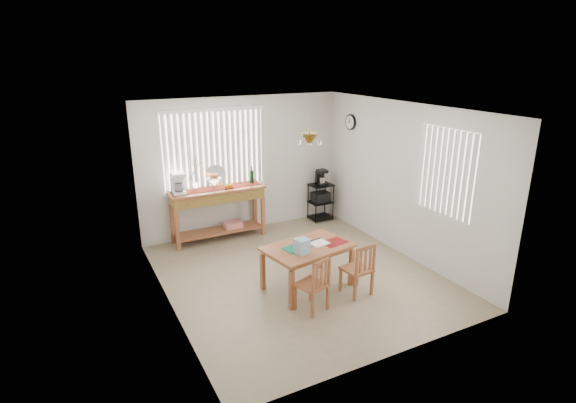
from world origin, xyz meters
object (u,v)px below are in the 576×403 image
wire_cart (321,198)px  chair_left (314,285)px  chair_right (358,269)px  dining_table (308,251)px  cart_items (321,177)px  sideboard (218,201)px

wire_cart → chair_left: bearing=-122.8°
chair_left → chair_right: bearing=5.7°
dining_table → chair_right: size_ratio=1.68×
wire_cart → cart_items: (0.00, 0.01, 0.45)m
wire_cart → dining_table: wire_cart is taller
chair_left → sideboard: bearing=95.7°
wire_cart → sideboard: bearing=-179.6°
sideboard → chair_right: (1.09, -2.89, -0.34)m
cart_items → sideboard: bearing=-179.4°
dining_table → chair_right: (0.54, -0.52, -0.19)m
cart_items → chair_right: (-1.14, -2.92, -0.52)m
chair_right → chair_left: bearing=-174.3°
sideboard → cart_items: bearing=0.6°
chair_left → dining_table: bearing=67.6°
cart_items → chair_left: size_ratio=0.40×
sideboard → dining_table: sideboard is taller
cart_items → dining_table: cart_items is taller
dining_table → chair_left: bearing=-112.4°
wire_cart → dining_table: (-1.68, -2.39, 0.12)m
wire_cart → cart_items: bearing=90.0°
dining_table → cart_items: bearing=55.0°
wire_cart → chair_right: (-1.14, -2.91, -0.07)m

